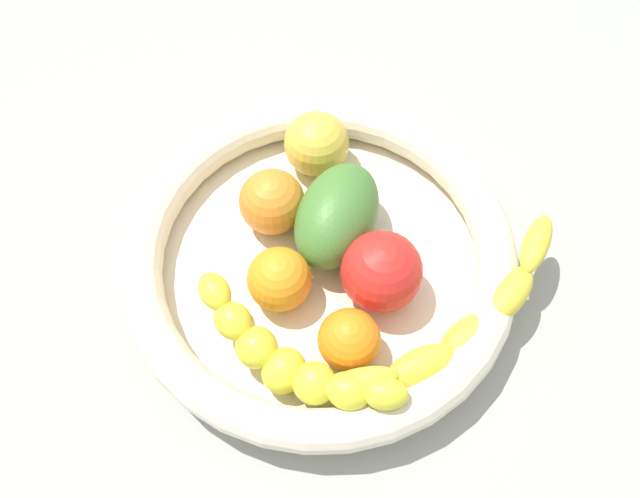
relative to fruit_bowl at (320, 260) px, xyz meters
The scene contains 10 objects.
kitchen_counter 4.41cm from the fruit_bowl, ahead, with size 120.00×120.00×3.00cm, color #9B9E94.
fruit_bowl is the anchor object (origin of this frame).
banana_draped_left 11.23cm from the fruit_bowl, 12.26° to the left, with size 7.30×21.25×5.77cm.
banana_draped_right 14.62cm from the fruit_bowl, 84.83° to the left, with size 25.02×13.75×4.87cm.
orange_front 9.27cm from the fruit_bowl, 42.04° to the left, with size 5.47×5.47×5.47cm, color orange.
orange_mid_left 7.14cm from the fruit_bowl, 111.82° to the right, with size 6.32×6.32×6.32cm, color orange.
orange_mid_right 5.14cm from the fruit_bowl, 23.53° to the right, with size 5.87×5.87×5.87cm, color orange.
tomato_red 6.65cm from the fruit_bowl, 87.22° to the left, with size 7.37×7.37×7.37cm, color red.
mango_green 4.46cm from the fruit_bowl, behind, with size 11.29×7.26×7.30cm, color #467C31.
apple_yellow 12.13cm from the fruit_bowl, 152.09° to the right, with size 6.54×6.54×6.54cm, color yellow.
Camera 1 is at (27.95, 13.77, 62.50)cm, focal length 38.72 mm.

